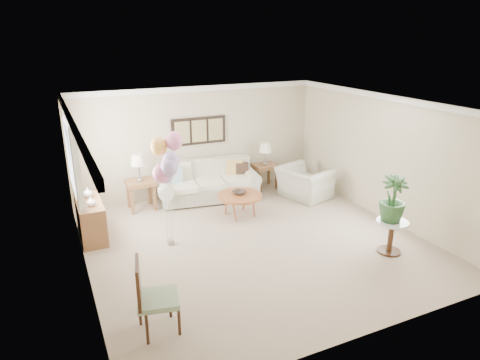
% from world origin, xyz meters
% --- Properties ---
extents(ground_plane, '(6.00, 6.00, 0.00)m').
position_xyz_m(ground_plane, '(0.00, 0.00, 0.00)').
color(ground_plane, tan).
extents(room_shell, '(6.04, 6.04, 2.60)m').
position_xyz_m(room_shell, '(-0.11, 0.09, 1.63)').
color(room_shell, beige).
rests_on(room_shell, ground).
extents(wall_art_triptych, '(1.35, 0.06, 0.65)m').
position_xyz_m(wall_art_triptych, '(0.00, 2.96, 1.55)').
color(wall_art_triptych, black).
rests_on(wall_art_triptych, ground).
extents(sofa, '(2.61, 1.25, 0.91)m').
position_xyz_m(sofa, '(0.01, 2.45, 0.36)').
color(sofa, beige).
rests_on(sofa, ground).
extents(end_table_left, '(0.61, 0.56, 0.67)m').
position_xyz_m(end_table_left, '(-1.57, 2.50, 0.56)').
color(end_table_left, olive).
rests_on(end_table_left, ground).
extents(end_table_right, '(0.56, 0.51, 0.61)m').
position_xyz_m(end_table_right, '(1.59, 2.57, 0.51)').
color(end_table_right, olive).
rests_on(end_table_right, ground).
extents(lamp_left, '(0.34, 0.34, 0.61)m').
position_xyz_m(lamp_left, '(-1.57, 2.50, 1.13)').
color(lamp_left, gray).
rests_on(lamp_left, end_table_left).
extents(lamp_right, '(0.31, 0.31, 0.55)m').
position_xyz_m(lamp_right, '(1.59, 2.57, 1.04)').
color(lamp_right, gray).
rests_on(lamp_right, end_table_right).
extents(coffee_table, '(0.96, 0.96, 0.48)m').
position_xyz_m(coffee_table, '(0.26, 1.22, 0.45)').
color(coffee_table, '#9C4A28').
rests_on(coffee_table, ground).
extents(decor_bowl, '(0.37, 0.37, 0.07)m').
position_xyz_m(decor_bowl, '(0.27, 1.26, 0.52)').
color(decor_bowl, '#2E251E').
rests_on(decor_bowl, coffee_table).
extents(armchair, '(1.27, 1.36, 0.74)m').
position_xyz_m(armchair, '(2.12, 1.57, 0.37)').
color(armchair, beige).
rests_on(armchair, ground).
extents(side_table, '(0.56, 0.56, 0.61)m').
position_xyz_m(side_table, '(2.02, -1.40, 0.46)').
color(side_table, silver).
rests_on(side_table, ground).
extents(potted_plant, '(0.60, 0.60, 0.84)m').
position_xyz_m(potted_plant, '(1.99, -1.37, 1.03)').
color(potted_plant, '#254E25').
rests_on(potted_plant, side_table).
extents(accent_chair, '(0.62, 0.62, 1.07)m').
position_xyz_m(accent_chair, '(-2.37, -1.75, 0.56)').
color(accent_chair, '#89A27E').
rests_on(accent_chair, ground).
extents(credenza, '(0.46, 1.20, 0.74)m').
position_xyz_m(credenza, '(-2.76, 1.50, 0.37)').
color(credenza, olive).
rests_on(credenza, ground).
extents(vase_white, '(0.20, 0.20, 0.18)m').
position_xyz_m(vase_white, '(-2.74, 1.24, 0.83)').
color(vase_white, white).
rests_on(vase_white, credenza).
extents(vase_sage, '(0.22, 0.22, 0.19)m').
position_xyz_m(vase_sage, '(-2.74, 1.73, 0.84)').
color(vase_sage, silver).
rests_on(vase_sage, credenza).
extents(balloon_cluster, '(0.60, 0.60, 2.13)m').
position_xyz_m(balloon_cluster, '(-1.47, 0.55, 1.63)').
color(balloon_cluster, gray).
rests_on(balloon_cluster, ground).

